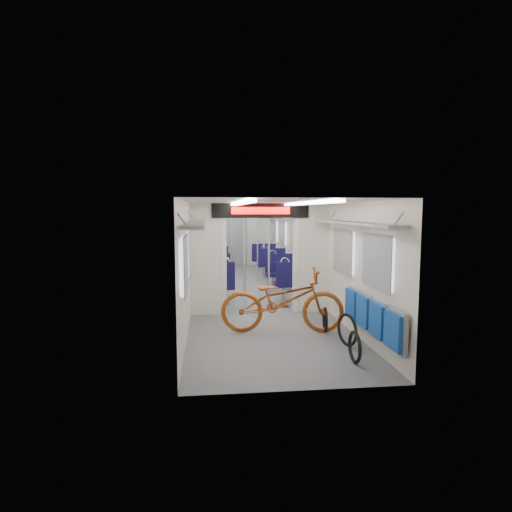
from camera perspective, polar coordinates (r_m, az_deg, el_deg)
The scene contains 14 objects.
carriage at distance 10.65m, azimuth -0.61°, elevation 2.58°, with size 12.00×12.02×2.31m.
bicycle at distance 7.59m, azimuth 3.54°, elevation -5.94°, with size 0.76×2.17×1.14m, color #984616.
flip_bench at distance 6.71m, azimuth 15.16°, elevation -7.68°, with size 0.12×2.15×0.57m.
bike_hoop_a at distance 6.33m, azimuth 13.02°, elevation -11.95°, with size 0.47×0.47×0.05m, color black.
bike_hoop_b at distance 7.04m, azimuth 12.05°, elevation -9.80°, with size 0.53×0.53×0.05m, color black.
bike_hoop_c at distance 7.78m, azimuth 9.19°, elevation -8.55°, with size 0.45×0.45×0.05m, color black.
seat_bay_near_left at distance 10.74m, azimuth -5.60°, elevation -2.55°, with size 0.91×2.09×1.10m.
seat_bay_near_right at distance 11.02m, azimuth 4.18°, elevation -2.41°, with size 0.88×1.95×1.06m.
seat_bay_far_left at distance 14.47m, azimuth -5.83°, elevation -0.22°, with size 0.96×2.29×1.17m.
seat_bay_far_right at distance 14.57m, azimuth 1.55°, elevation -0.32°, with size 0.88×1.95×1.06m.
stanchion_near_left at distance 9.36m, azimuth -1.54°, elevation -0.06°, with size 0.04×0.04×2.30m, color silver.
stanchion_near_right at distance 9.86m, azimuth 1.73°, elevation 0.25°, with size 0.05×0.05×2.30m, color silver.
stanchion_far_left at distance 12.51m, azimuth -3.24°, elevation 1.48°, with size 0.04×0.04×2.30m, color silver.
stanchion_far_right at distance 12.65m, azimuth 0.20°, elevation 1.54°, with size 0.04×0.04×2.30m, color silver.
Camera 1 is at (-1.08, -10.84, 2.15)m, focal length 30.00 mm.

